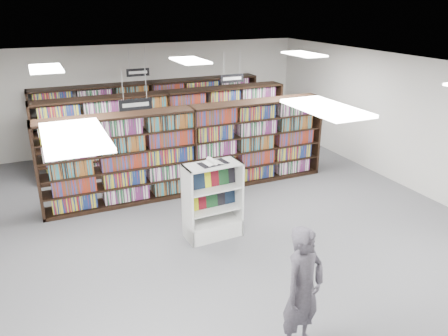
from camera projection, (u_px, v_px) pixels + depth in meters
name	position (u px, v px, depth m)	size (l,w,h in m)	color
floor	(226.00, 226.00, 9.12)	(12.00, 12.00, 0.00)	#58585E
ceiling	(227.00, 71.00, 7.97)	(10.00, 12.00, 0.10)	white
wall_back	(148.00, 96.00, 13.66)	(10.00, 0.10, 3.20)	silver
wall_right	(417.00, 126.00, 10.44)	(0.10, 12.00, 3.20)	silver
bookshelf_row_near	(192.00, 150.00, 10.45)	(7.00, 0.60, 2.10)	black
bookshelf_row_mid	(168.00, 129.00, 12.16)	(7.00, 0.60, 2.10)	black
bookshelf_row_far	(152.00, 115.00, 13.61)	(7.00, 0.60, 2.10)	black
aisle_sign_left	(136.00, 104.00, 8.50)	(0.65, 0.02, 0.80)	#B2B2B7
aisle_sign_right	(232.00, 78.00, 11.34)	(0.65, 0.02, 0.80)	#B2B2B7
aisle_sign_center	(138.00, 72.00, 12.29)	(0.65, 0.02, 0.80)	#B2B2B7
troffer_front_left	(74.00, 137.00, 4.29)	(0.60, 1.20, 0.04)	white
troffer_front_center	(326.00, 108.00, 5.43)	(0.60, 1.20, 0.04)	white
troffer_back_left	(46.00, 69.00, 8.56)	(0.60, 1.20, 0.04)	white
troffer_back_center	(190.00, 61.00, 9.69)	(0.60, 1.20, 0.04)	white
troffer_back_right	(304.00, 54.00, 10.82)	(0.60, 1.20, 0.04)	white
endcap_display	(212.00, 212.00, 8.61)	(1.12, 0.60, 1.53)	silver
open_book	(213.00, 162.00, 8.21)	(0.59, 0.39, 0.12)	black
shopper	(303.00, 291.00, 5.64)	(0.66, 0.43, 1.81)	#4F4B56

